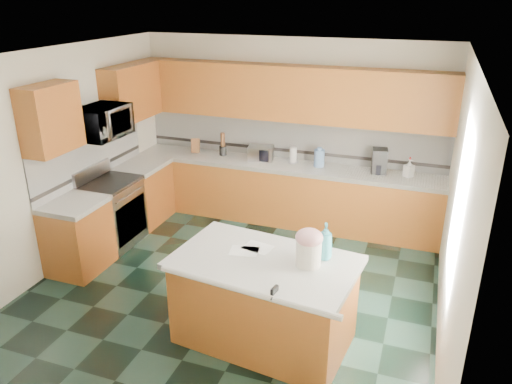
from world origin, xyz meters
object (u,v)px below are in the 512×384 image
at_px(island_top, 264,262).
at_px(knife_block, 196,146).
at_px(coffee_maker, 379,161).
at_px(island_base, 264,303).
at_px(soap_bottle_island, 325,241).
at_px(treat_jar, 308,253).
at_px(toaster_oven, 261,153).

bearing_deg(island_top, knife_block, 133.31).
bearing_deg(coffee_maker, island_top, -112.92).
relative_size(island_base, soap_bottle_island, 4.49).
xyz_separation_m(island_top, soap_bottle_island, (0.53, 0.22, 0.21)).
xyz_separation_m(treat_jar, soap_bottle_island, (0.12, 0.17, 0.06)).
distance_m(island_base, knife_block, 3.57).
relative_size(island_base, knife_block, 7.21).
bearing_deg(treat_jar, soap_bottle_island, 74.01).
xyz_separation_m(treat_jar, knife_block, (-2.52, 2.78, -0.01)).
bearing_deg(treat_jar, toaster_oven, 135.64).
bearing_deg(soap_bottle_island, knife_block, 121.02).
bearing_deg(soap_bottle_island, island_base, -171.64).
height_order(island_base, soap_bottle_island, soap_bottle_island).
bearing_deg(knife_block, island_base, -70.52).
bearing_deg(soap_bottle_island, treat_jar, -138.64).
xyz_separation_m(island_top, toaster_oven, (-1.02, 2.83, 0.14)).
height_order(island_base, toaster_oven, toaster_oven).
relative_size(treat_jar, soap_bottle_island, 0.68).
relative_size(treat_jar, toaster_oven, 0.67).
distance_m(island_base, soap_bottle_island, 0.89).
distance_m(soap_bottle_island, knife_block, 3.70).
bearing_deg(island_base, soap_bottle_island, 29.32).
height_order(treat_jar, soap_bottle_island, soap_bottle_island).
distance_m(treat_jar, toaster_oven, 3.12).
bearing_deg(soap_bottle_island, island_top, -171.64).
height_order(soap_bottle_island, toaster_oven, soap_bottle_island).
bearing_deg(treat_jar, island_top, -154.86).
xyz_separation_m(island_base, toaster_oven, (-1.02, 2.83, 0.60)).
bearing_deg(island_base, toaster_oven, 116.49).
relative_size(toaster_oven, coffee_maker, 1.08).
height_order(island_top, soap_bottle_island, soap_bottle_island).
distance_m(treat_jar, soap_bottle_island, 0.22).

